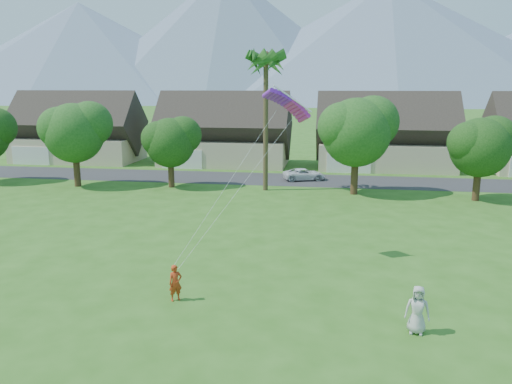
% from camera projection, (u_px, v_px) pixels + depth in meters
% --- Properties ---
extents(ground, '(500.00, 500.00, 0.00)m').
position_uv_depth(ground, '(214.00, 350.00, 18.18)').
color(ground, '#2D6019').
rests_on(ground, ground).
extents(street, '(90.00, 7.00, 0.01)m').
position_uv_depth(street, '(292.00, 180.00, 51.03)').
color(street, '#2D2D30').
rests_on(street, ground).
extents(kite_flyer, '(0.72, 0.68, 1.66)m').
position_uv_depth(kite_flyer, '(175.00, 283.00, 22.26)').
color(kite_flyer, '#B73514').
rests_on(kite_flyer, ground).
extents(watcher, '(1.02, 0.75, 1.93)m').
position_uv_depth(watcher, '(417.00, 310.00, 19.29)').
color(watcher, '#B1B0AC').
rests_on(watcher, ground).
extents(parked_car, '(4.68, 3.23, 1.19)m').
position_uv_depth(parked_car, '(304.00, 174.00, 50.72)').
color(parked_car, white).
rests_on(parked_car, ground).
extents(mountain_ridge, '(540.00, 240.00, 70.00)m').
position_uv_depth(mountain_ridge, '(349.00, 47.00, 261.70)').
color(mountain_ridge, slate).
rests_on(mountain_ridge, ground).
extents(houses_row, '(72.75, 8.19, 8.86)m').
position_uv_depth(houses_row, '(303.00, 137.00, 58.92)').
color(houses_row, beige).
rests_on(houses_row, ground).
extents(tree_row, '(62.27, 6.67, 8.45)m').
position_uv_depth(tree_row, '(274.00, 138.00, 44.30)').
color(tree_row, '#47301C').
rests_on(tree_row, ground).
extents(fan_palm, '(3.00, 3.00, 13.80)m').
position_uv_depth(fan_palm, '(266.00, 58.00, 43.54)').
color(fan_palm, '#4C3D26').
rests_on(fan_palm, ground).
extents(parafoil_kite, '(2.83, 1.38, 0.50)m').
position_uv_depth(parafoil_kite, '(288.00, 102.00, 26.29)').
color(parafoil_kite, purple).
rests_on(parafoil_kite, ground).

